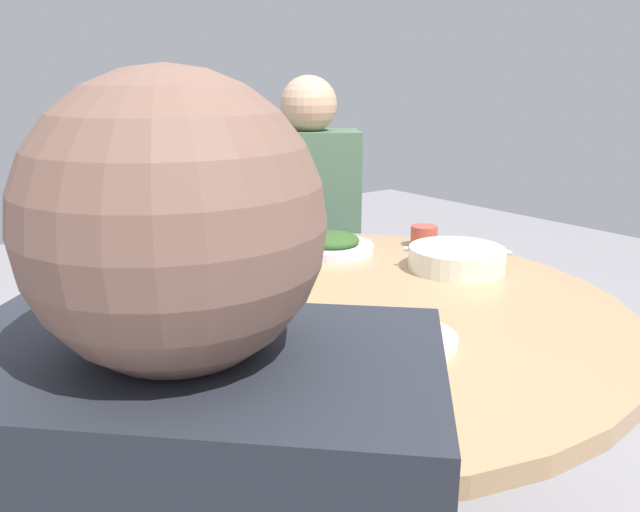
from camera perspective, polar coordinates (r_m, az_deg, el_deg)
round_dining_table at (r=1.39m, az=0.96°, el=-8.41°), size 1.26×1.26×0.72m
rice_bowl at (r=1.51m, az=-14.86°, el=-0.66°), size 0.26×0.26×0.10m
soup_bowl at (r=1.61m, az=12.19°, el=-0.25°), size 0.24×0.24×0.06m
dish_noodles at (r=1.15m, az=-7.85°, el=-7.33°), size 0.22×0.22×0.04m
dish_shrimp at (r=1.16m, az=7.21°, el=-7.21°), size 0.21×0.21×0.04m
dish_greens at (r=1.74m, az=1.09°, el=1.07°), size 0.23×0.23×0.06m
green_bottle at (r=1.84m, az=-5.63°, el=4.46°), size 0.07×0.07×0.26m
tea_cup_near at (r=1.82m, az=9.42°, el=1.78°), size 0.08×0.08×0.06m
tea_cup_far at (r=0.88m, az=-4.12°, el=-13.98°), size 0.07×0.07×0.06m
stool_for_diner_right at (r=2.35m, az=-0.93°, el=-8.51°), size 0.32×0.32×0.44m
diner_right at (r=2.18m, az=-1.00°, el=4.44°), size 0.45×0.46×0.76m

